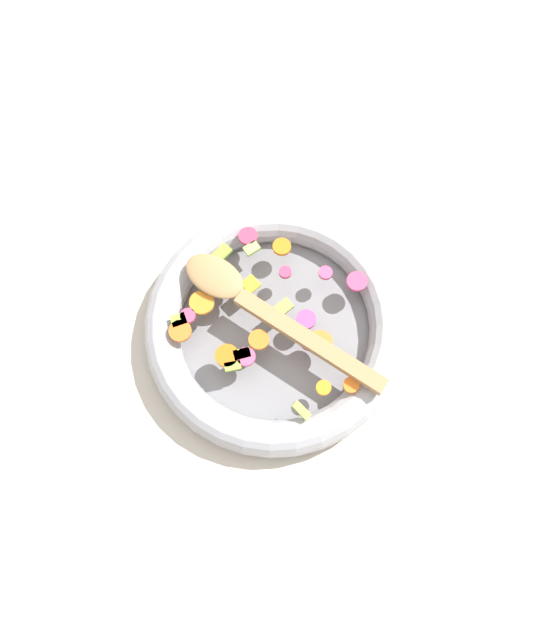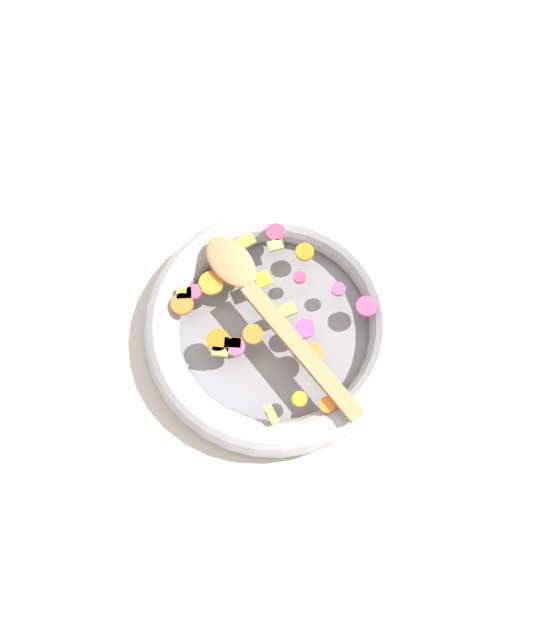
{
  "view_description": "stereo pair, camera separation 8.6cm",
  "coord_description": "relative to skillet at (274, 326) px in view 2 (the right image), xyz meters",
  "views": [
    {
      "loc": [
        0.17,
        -0.23,
        0.86
      ],
      "look_at": [
        0.0,
        0.0,
        0.05
      ],
      "focal_mm": 35.0,
      "sensor_mm": 36.0,
      "label": 1
    },
    {
      "loc": [
        0.23,
        -0.17,
        0.86
      ],
      "look_at": [
        0.0,
        0.0,
        0.05
      ],
      "focal_mm": 35.0,
      "sensor_mm": 36.0,
      "label": 2
    }
  ],
  "objects": [
    {
      "name": "ground_plane",
      "position": [
        0.0,
        0.0,
        -0.02
      ],
      "size": [
        4.0,
        4.0,
        0.0
      ],
      "primitive_type": "plane",
      "color": "beige"
    },
    {
      "name": "wooden_spoon",
      "position": [
        -0.02,
        -0.0,
        0.04
      ],
      "size": [
        0.32,
        0.06,
        0.01
      ],
      "color": "#A87F51",
      "rests_on": "chopped_vegetables"
    },
    {
      "name": "skillet",
      "position": [
        0.0,
        0.0,
        0.0
      ],
      "size": [
        0.37,
        0.37,
        0.05
      ],
      "color": "slate",
      "rests_on": "ground_plane"
    },
    {
      "name": "chopped_vegetables",
      "position": [
        -0.02,
        -0.0,
        0.03
      ],
      "size": [
        0.28,
        0.24,
        0.01
      ],
      "color": "orange",
      "rests_on": "skillet"
    }
  ]
}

